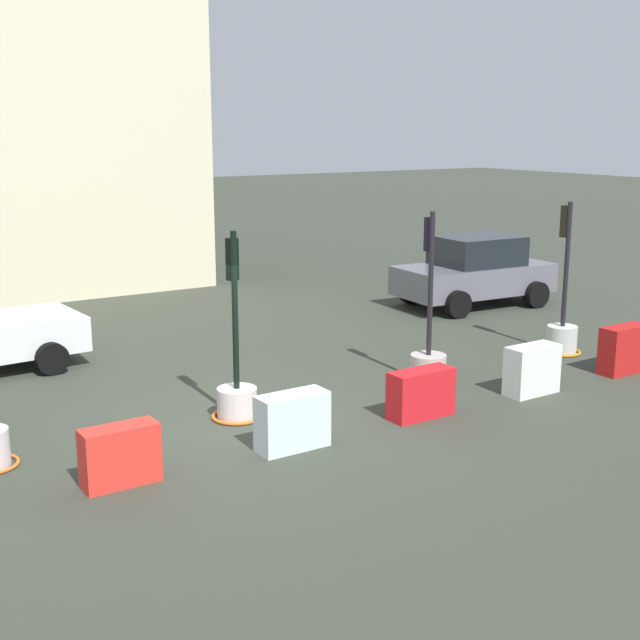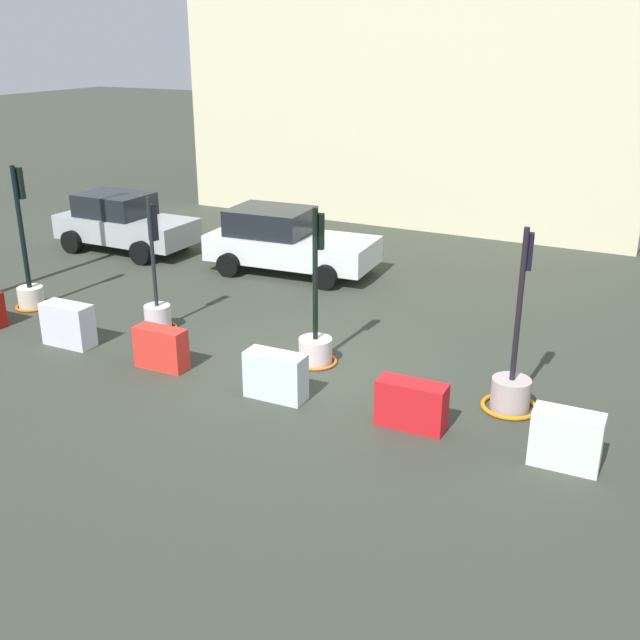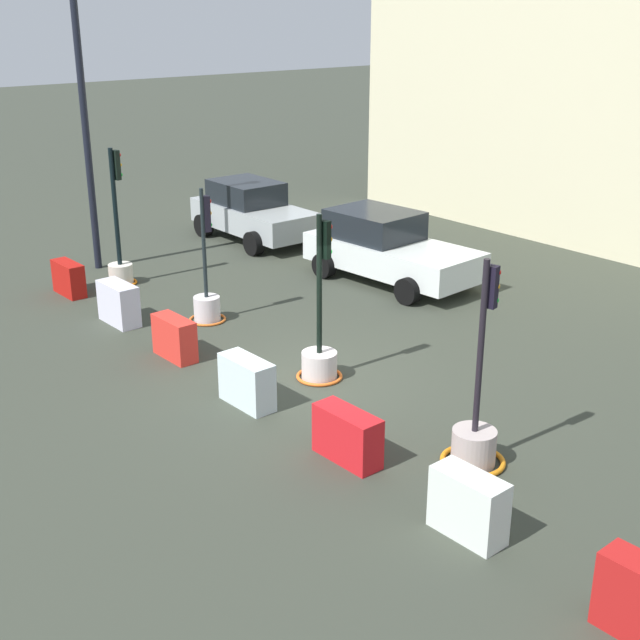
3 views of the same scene
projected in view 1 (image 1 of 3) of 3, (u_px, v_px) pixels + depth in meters
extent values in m
plane|color=#363B30|center=(249.00, 425.00, 13.51)|extent=(120.00, 120.00, 0.00)
cylinder|color=silver|center=(237.00, 403.00, 13.78)|extent=(0.65, 0.65, 0.50)
cylinder|color=black|center=(235.00, 311.00, 13.44)|extent=(0.10, 0.10, 2.54)
cube|color=black|center=(232.00, 259.00, 13.36)|extent=(0.19, 0.16, 0.67)
sphere|color=red|center=(231.00, 244.00, 13.39)|extent=(0.11, 0.11, 0.11)
sphere|color=orange|center=(231.00, 258.00, 13.43)|extent=(0.11, 0.11, 0.11)
sphere|color=green|center=(231.00, 272.00, 13.48)|extent=(0.11, 0.11, 0.11)
torus|color=orange|center=(238.00, 416.00, 13.83)|extent=(0.85, 0.85, 0.06)
cylinder|color=#B6A6A2|center=(428.00, 369.00, 15.60)|extent=(0.66, 0.66, 0.55)
cylinder|color=black|center=(431.00, 284.00, 15.25)|extent=(0.09, 0.09, 2.61)
cube|color=black|center=(429.00, 234.00, 15.16)|extent=(0.18, 0.17, 0.61)
sphere|color=red|center=(428.00, 222.00, 15.19)|extent=(0.10, 0.10, 0.10)
sphere|color=orange|center=(427.00, 234.00, 15.23)|extent=(0.10, 0.10, 0.10)
sphere|color=green|center=(427.00, 245.00, 15.28)|extent=(0.10, 0.10, 0.10)
torus|color=orange|center=(428.00, 381.00, 15.66)|extent=(0.97, 0.97, 0.08)
cylinder|color=silver|center=(562.00, 339.00, 17.70)|extent=(0.62, 0.62, 0.58)
cylinder|color=black|center=(567.00, 265.00, 17.35)|extent=(0.10, 0.10, 2.56)
cube|color=black|center=(566.00, 221.00, 17.26)|extent=(0.20, 0.18, 0.64)
sphere|color=red|center=(563.00, 210.00, 17.30)|extent=(0.11, 0.11, 0.11)
sphere|color=orange|center=(563.00, 221.00, 17.35)|extent=(0.11, 0.11, 0.11)
sphere|color=green|center=(562.00, 231.00, 17.40)|extent=(0.11, 0.11, 0.11)
torus|color=orange|center=(561.00, 351.00, 17.76)|extent=(0.81, 0.81, 0.06)
cube|color=red|center=(120.00, 456.00, 11.18)|extent=(1.03, 0.42, 0.81)
cube|color=silver|center=(292.00, 421.00, 12.43)|extent=(1.09, 0.46, 0.84)
cube|color=red|center=(421.00, 394.00, 13.79)|extent=(1.13, 0.46, 0.79)
cube|color=silver|center=(532.00, 370.00, 14.98)|extent=(1.01, 0.47, 0.87)
cube|color=red|center=(624.00, 349.00, 16.26)|extent=(1.06, 0.45, 0.91)
cube|color=slate|center=(474.00, 279.00, 22.26)|extent=(4.21, 2.10, 0.74)
cube|color=black|center=(477.00, 250.00, 22.13)|extent=(2.17, 1.76, 0.75)
cylinder|color=black|center=(487.00, 282.00, 23.78)|extent=(0.70, 0.32, 0.69)
cylinder|color=black|center=(536.00, 295.00, 22.10)|extent=(0.70, 0.32, 0.69)
cylinder|color=black|center=(411.00, 291.00, 22.59)|extent=(0.70, 0.32, 0.69)
cylinder|color=black|center=(457.00, 304.00, 20.90)|extent=(0.70, 0.32, 0.69)
cylinder|color=black|center=(19.00, 338.00, 17.74)|extent=(0.64, 0.32, 0.62)
cylinder|color=black|center=(51.00, 358.00, 16.19)|extent=(0.64, 0.32, 0.62)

